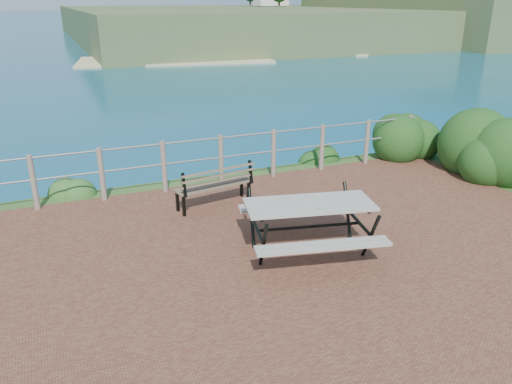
{
  "coord_description": "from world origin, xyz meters",
  "views": [
    {
      "loc": [
        -3.02,
        -5.67,
        3.51
      ],
      "look_at": [
        -0.27,
        0.89,
        0.75
      ],
      "focal_mm": 35.0,
      "sensor_mm": 36.0,
      "label": 1
    }
  ],
  "objects": [
    {
      "name": "ground",
      "position": [
        0.0,
        0.0,
        0.0
      ],
      "size": [
        10.0,
        7.0,
        0.12
      ],
      "primitive_type": "cube",
      "color": "brown",
      "rests_on": "ground"
    },
    {
      "name": "shrub_right_edge",
      "position": [
        4.61,
        3.68,
        0.0
      ],
      "size": [
        1.21,
        1.21,
        1.72
      ],
      "primitive_type": "ellipsoid",
      "color": "#123B13",
      "rests_on": "ground"
    },
    {
      "name": "shrub_lip_east",
      "position": [
        2.62,
        4.08,
        0.0
      ],
      "size": [
        0.74,
        0.74,
        0.47
      ],
      "primitive_type": "ellipsoid",
      "color": "#123B13",
      "rests_on": "ground"
    },
    {
      "name": "picnic_table",
      "position": [
        0.23,
        0.1,
        0.49
      ],
      "size": [
        1.95,
        1.56,
        0.77
      ],
      "rotation": [
        0.0,
        0.0,
        -0.22
      ],
      "color": "gray",
      "rests_on": "ground"
    },
    {
      "name": "distant_bay",
      "position": [
        173.07,
        202.61,
        -1.52
      ],
      "size": [
        290.0,
        232.36,
        24.0
      ],
      "color": "#42572B",
      "rests_on": "ground"
    },
    {
      "name": "park_bench",
      "position": [
        -0.5,
        2.3,
        0.53
      ],
      "size": [
        1.45,
        0.58,
        0.8
      ],
      "rotation": [
        0.0,
        0.0,
        0.17
      ],
      "color": "brown",
      "rests_on": "ground"
    },
    {
      "name": "safety_railing",
      "position": [
        0.0,
        3.35,
        0.57
      ],
      "size": [
        9.4,
        0.1,
        1.0
      ],
      "color": "#6B5B4C",
      "rests_on": "ground"
    },
    {
      "name": "ocean",
      "position": [
        0.0,
        200.0,
        0.0
      ],
      "size": [
        1200.0,
        1200.0,
        0.0
      ],
      "primitive_type": "plane",
      "color": "#136E76",
      "rests_on": "ground"
    },
    {
      "name": "shrub_right_front",
      "position": [
        5.42,
        1.65,
        0.0
      ],
      "size": [
        1.64,
        1.64,
        2.32
      ],
      "primitive_type": "ellipsoid",
      "color": "#123B13",
      "rests_on": "ground"
    },
    {
      "name": "shrub_lip_west",
      "position": [
        -2.91,
        4.06,
        0.0
      ],
      "size": [
        0.81,
        0.81,
        0.56
      ],
      "primitive_type": "ellipsoid",
      "color": "#2B5520",
      "rests_on": "ground"
    }
  ]
}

